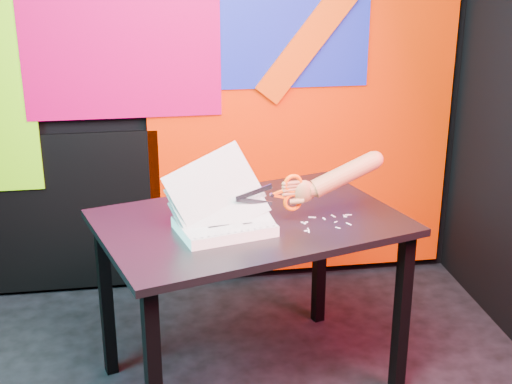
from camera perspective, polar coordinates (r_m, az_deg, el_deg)
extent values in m
cube|color=black|center=(3.58, -6.65, 12.50)|extent=(3.00, 0.01, 2.70)
cube|color=red|center=(3.73, 3.74, 5.06)|extent=(1.60, 0.02, 1.60)
cube|color=#1720A1|center=(3.59, 2.40, 14.24)|extent=(0.85, 0.02, 0.75)
cube|color=#BB0043|center=(3.53, -10.76, 12.18)|extent=(0.95, 0.02, 0.80)
cube|color=black|center=(3.82, -17.40, -1.81)|extent=(1.30, 0.02, 0.85)
cube|color=black|center=(2.56, -8.19, -14.74)|extent=(0.06, 0.06, 0.72)
cube|color=black|center=(3.10, -11.90, -8.32)|extent=(0.06, 0.06, 0.72)
cube|color=black|center=(2.97, 11.57, -9.65)|extent=(0.06, 0.06, 0.72)
cube|color=black|center=(3.45, 5.12, -4.93)|extent=(0.06, 0.06, 0.72)
cube|color=#323232|center=(2.81, -0.47, -2.47)|extent=(1.33, 1.07, 0.03)
cube|color=white|center=(2.69, -2.55, -2.78)|extent=(0.39, 0.33, 0.04)
cube|color=white|center=(2.68, -2.56, -2.36)|extent=(0.39, 0.33, 0.00)
cube|color=white|center=(2.68, -2.56, -2.27)|extent=(0.39, 0.31, 0.10)
cube|color=white|center=(2.68, -2.81, -1.69)|extent=(0.40, 0.30, 0.18)
cube|color=white|center=(2.68, -3.08, -0.65)|extent=(0.40, 0.26, 0.25)
cube|color=white|center=(2.67, -3.34, 0.36)|extent=(0.40, 0.22, 0.30)
cylinder|color=black|center=(2.53, -4.90, -3.75)|extent=(0.01, 0.01, 0.00)
cylinder|color=black|center=(2.54, -4.35, -3.66)|extent=(0.01, 0.01, 0.00)
cylinder|color=black|center=(2.55, -3.81, -3.58)|extent=(0.01, 0.01, 0.00)
cylinder|color=black|center=(2.55, -3.27, -3.49)|extent=(0.01, 0.01, 0.00)
cylinder|color=black|center=(2.56, -2.73, -3.40)|extent=(0.01, 0.01, 0.00)
cylinder|color=black|center=(2.57, -2.20, -3.32)|extent=(0.01, 0.01, 0.00)
cylinder|color=black|center=(2.58, -1.67, -3.23)|extent=(0.01, 0.01, 0.00)
cylinder|color=black|center=(2.59, -1.15, -3.15)|extent=(0.01, 0.01, 0.00)
cylinder|color=black|center=(2.60, -0.62, -3.06)|extent=(0.01, 0.01, 0.00)
cylinder|color=black|center=(2.60, -0.10, -2.98)|extent=(0.01, 0.01, 0.00)
cylinder|color=black|center=(2.61, 0.41, -2.89)|extent=(0.01, 0.01, 0.00)
cylinder|color=black|center=(2.62, 0.92, -2.81)|extent=(0.01, 0.01, 0.00)
cylinder|color=black|center=(2.63, 1.43, -2.72)|extent=(0.01, 0.01, 0.00)
cylinder|color=black|center=(2.73, -6.39, -1.97)|extent=(0.01, 0.01, 0.00)
cylinder|color=black|center=(2.74, -5.88, -1.89)|extent=(0.01, 0.01, 0.00)
cylinder|color=black|center=(2.75, -5.38, -1.82)|extent=(0.01, 0.01, 0.00)
cylinder|color=black|center=(2.75, -4.87, -1.74)|extent=(0.01, 0.01, 0.00)
cylinder|color=black|center=(2.76, -4.37, -1.67)|extent=(0.01, 0.01, 0.00)
cylinder|color=black|center=(2.77, -3.87, -1.59)|extent=(0.01, 0.01, 0.00)
cylinder|color=black|center=(2.78, -3.38, -1.52)|extent=(0.01, 0.01, 0.00)
cylinder|color=black|center=(2.78, -2.88, -1.45)|extent=(0.01, 0.01, 0.00)
cylinder|color=black|center=(2.79, -2.39, -1.37)|extent=(0.01, 0.01, 0.00)
cylinder|color=black|center=(2.80, -1.90, -1.30)|extent=(0.01, 0.01, 0.00)
cylinder|color=black|center=(2.81, -1.42, -1.23)|extent=(0.01, 0.01, 0.00)
cylinder|color=black|center=(2.82, -0.94, -1.15)|extent=(0.01, 0.01, 0.00)
cylinder|color=black|center=(2.83, -0.46, -1.08)|extent=(0.01, 0.01, 0.00)
cube|color=black|center=(2.69, -4.50, -2.25)|extent=(0.06, 0.03, 0.00)
cube|color=black|center=(2.71, -2.40, -2.08)|extent=(0.05, 0.02, 0.00)
cube|color=black|center=(2.63, -3.02, -2.72)|extent=(0.08, 0.03, 0.00)
cube|color=black|center=(2.65, -0.69, -2.52)|extent=(0.04, 0.02, 0.00)
cube|color=silver|center=(2.68, -0.16, -0.04)|extent=(0.15, 0.03, 0.06)
cube|color=silver|center=(2.69, -0.16, -0.77)|extent=(0.15, 0.03, 0.06)
cylinder|color=silver|center=(2.71, 1.28, -0.25)|extent=(0.02, 0.02, 0.02)
cube|color=#FF4C06|center=(2.72, 1.80, -0.34)|extent=(0.06, 0.02, 0.02)
cube|color=#FF4C06|center=(2.71, 1.80, -0.04)|extent=(0.06, 0.02, 0.02)
torus|color=#FF4C06|center=(2.72, 2.98, 0.67)|extent=(0.08, 0.03, 0.08)
torus|color=#FF4C06|center=(2.75, 2.95, -0.79)|extent=(0.08, 0.03, 0.08)
ellipsoid|color=brown|center=(2.75, 3.84, 0.04)|extent=(0.09, 0.05, 0.09)
cylinder|color=brown|center=(2.73, 2.96, -0.13)|extent=(0.07, 0.03, 0.02)
cylinder|color=brown|center=(2.73, 2.97, 0.19)|extent=(0.06, 0.03, 0.02)
cylinder|color=brown|center=(2.72, 2.97, 0.47)|extent=(0.06, 0.03, 0.02)
cylinder|color=brown|center=(2.72, 2.98, 0.73)|extent=(0.05, 0.02, 0.02)
cylinder|color=brown|center=(2.74, 3.29, -0.74)|extent=(0.06, 0.03, 0.03)
cylinder|color=brown|center=(2.76, 4.68, 0.21)|extent=(0.06, 0.07, 0.06)
cylinder|color=brown|center=(2.80, 7.11, 1.40)|extent=(0.29, 0.12, 0.17)
sphere|color=brown|center=(2.83, 9.48, 2.57)|extent=(0.07, 0.07, 0.07)
cube|color=silver|center=(2.78, 7.44, -2.55)|extent=(0.02, 0.03, 0.00)
cube|color=silver|center=(2.74, 6.56, -2.86)|extent=(0.02, 0.02, 0.00)
cube|color=silver|center=(2.70, 4.24, -3.14)|extent=(0.01, 0.03, 0.00)
cube|color=silver|center=(2.77, 3.90, -2.48)|extent=(0.01, 0.02, 0.00)
cube|color=silver|center=(2.87, 7.39, -1.82)|extent=(0.03, 0.01, 0.00)
cube|color=silver|center=(2.79, 6.41, -2.39)|extent=(0.02, 0.01, 0.00)
cube|color=silver|center=(2.85, 7.16, -1.98)|extent=(0.02, 0.01, 0.00)
cube|color=silver|center=(2.72, 4.19, -2.95)|extent=(0.00, 0.02, 0.00)
cube|color=silver|center=(2.82, 5.47, -2.14)|extent=(0.01, 0.02, 0.00)
cube|color=silver|center=(2.70, 4.02, -3.11)|extent=(0.02, 0.01, 0.00)
cube|color=silver|center=(2.83, 4.53, -2.03)|extent=(0.03, 0.02, 0.00)
cube|color=silver|center=(2.86, 7.06, -1.88)|extent=(0.01, 0.02, 0.00)
cube|color=silver|center=(2.78, 3.89, -2.42)|extent=(0.03, 0.01, 0.00)
cube|color=silver|center=(2.85, 6.20, -1.92)|extent=(0.02, 0.03, 0.00)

